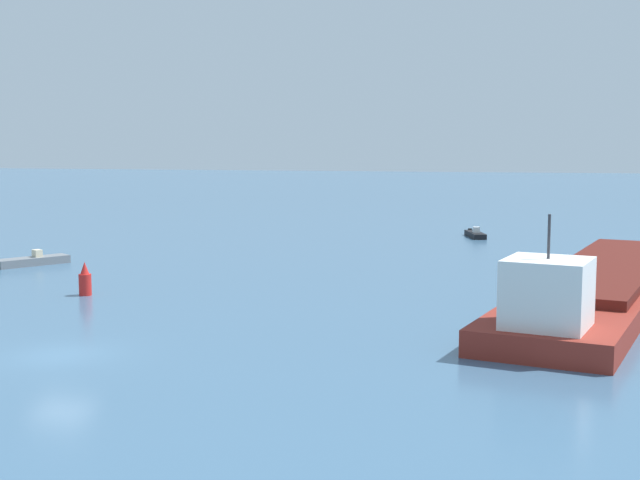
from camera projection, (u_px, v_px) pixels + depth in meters
name	position (u px, v px, depth m)	size (l,w,h in m)	color
ground_plane	(61.00, 355.00, 35.19)	(400.00, 400.00, 0.00)	#3D607F
cargo_barge	(603.00, 281.00, 47.96)	(14.38, 35.13, 5.73)	maroon
fishing_skiff	(475.00, 234.00, 77.28)	(2.14, 4.45, 0.96)	black
small_motorboat	(32.00, 261.00, 60.22)	(4.06, 4.91, 1.05)	slate
channel_buoy_red	(85.00, 281.00, 48.57)	(0.70, 0.70, 1.90)	red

